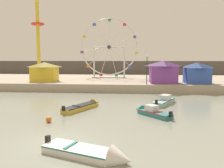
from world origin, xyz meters
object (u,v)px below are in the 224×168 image
carnival_booth_yellow_awning (45,71)px  promenade_lamp_near (147,65)px  motorboat_teal_painted (150,112)px  drop_tower_yellow_tower (38,40)px  motorboat_seafoam (166,100)px  mooring_buoy_orange (49,119)px  carnival_booth_purple_stall (163,72)px  motorboat_white_red_stripe (94,154)px  motorboat_mustard_yellow (85,106)px  carnival_booth_blue_tent (197,72)px  ferris_wheel_white_frame (109,48)px

carnival_booth_yellow_awning → promenade_lamp_near: size_ratio=1.08×
motorboat_teal_painted → drop_tower_yellow_tower: 34.60m
motorboat_seafoam → mooring_buoy_orange: 13.24m
mooring_buoy_orange → carnival_booth_purple_stall: bearing=59.3°
motorboat_white_red_stripe → carnival_booth_yellow_awning: (-12.74, 25.47, 2.63)m
motorboat_white_red_stripe → motorboat_teal_painted: 9.57m
motorboat_mustard_yellow → mooring_buoy_orange: size_ratio=12.08×
carnival_booth_purple_stall → carnival_booth_blue_tent: 5.06m
motorboat_mustard_yellow → carnival_booth_purple_stall: (9.28, 13.45, 2.72)m
motorboat_mustard_yellow → promenade_lamp_near: 13.44m
motorboat_seafoam → motorboat_mustard_yellow: bearing=139.2°
promenade_lamp_near → mooring_buoy_orange: (-8.41, -16.21, -3.73)m
motorboat_white_red_stripe → motorboat_seafoam: 15.45m
motorboat_teal_painted → mooring_buoy_orange: (-7.90, -3.10, -0.06)m
ferris_wheel_white_frame → mooring_buoy_orange: (-1.75, -27.46, -6.78)m
motorboat_white_red_stripe → motorboat_teal_painted: motorboat_teal_painted is taller
motorboat_white_red_stripe → ferris_wheel_white_frame: size_ratio=0.42×
ferris_wheel_white_frame → carnival_booth_blue_tent: 17.30m
motorboat_white_red_stripe → carnival_booth_blue_tent: 27.25m
motorboat_seafoam → promenade_lamp_near: promenade_lamp_near is taller
carnival_booth_purple_stall → promenade_lamp_near: promenade_lamp_near is taller
motorboat_white_red_stripe → drop_tower_yellow_tower: (-17.75, 34.99, 8.71)m
drop_tower_yellow_tower → motorboat_mustard_yellow: bearing=-58.1°
motorboat_teal_painted → mooring_buoy_orange: motorboat_teal_painted is taller
carnival_booth_purple_stall → mooring_buoy_orange: 21.78m
motorboat_white_red_stripe → carnival_booth_blue_tent: (11.52, 24.56, 2.64)m
motorboat_white_red_stripe → motorboat_seafoam: size_ratio=0.94×
motorboat_seafoam → carnival_booth_blue_tent: (5.97, 10.14, 2.53)m
motorboat_white_red_stripe → motorboat_teal_painted: bearing=88.9°
motorboat_seafoam → drop_tower_yellow_tower: 32.25m
carnival_booth_blue_tent → promenade_lamp_near: size_ratio=0.92×
motorboat_teal_painted → motorboat_seafoam: bearing=-63.6°
promenade_lamp_near → motorboat_seafoam: bearing=-77.5°
mooring_buoy_orange → ferris_wheel_white_frame: bearing=86.4°
motorboat_mustard_yellow → promenade_lamp_near: promenade_lamp_near is taller
motorboat_mustard_yellow → promenade_lamp_near: (6.66, 11.07, 3.70)m
carnival_booth_blue_tent → drop_tower_yellow_tower: bearing=160.9°
carnival_booth_yellow_awning → carnival_booth_purple_stall: size_ratio=1.05×
drop_tower_yellow_tower → carnival_booth_yellow_awning: size_ratio=3.46×
carnival_booth_yellow_awning → promenade_lamp_near: 16.97m
motorboat_seafoam → carnival_booth_yellow_awning: 21.51m
motorboat_white_red_stripe → mooring_buoy_orange: bearing=147.2°
carnival_booth_purple_stall → promenade_lamp_near: (-2.61, -2.37, 0.98)m
motorboat_seafoam → motorboat_teal_painted: 5.88m
promenade_lamp_near → carnival_booth_blue_tent: bearing=18.0°
promenade_lamp_near → motorboat_teal_painted: bearing=-92.2°
motorboat_teal_painted → carnival_booth_purple_stall: bearing=-53.0°
motorboat_mustard_yellow → carnival_booth_yellow_awning: (-9.92, 14.47, 2.59)m
promenade_lamp_near → motorboat_white_red_stripe: bearing=-99.9°
ferris_wheel_white_frame → mooring_buoy_orange: ferris_wheel_white_frame is taller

